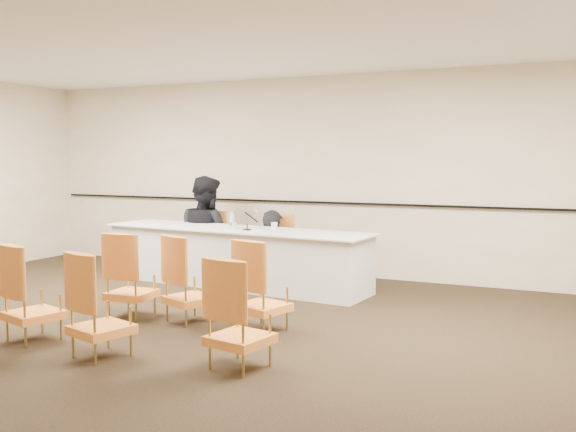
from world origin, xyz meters
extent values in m
plane|color=black|center=(0.00, 0.00, 0.00)|extent=(10.00, 10.00, 0.00)
plane|color=white|center=(0.00, 0.00, 3.00)|extent=(10.00, 10.00, 0.00)
cube|color=beige|center=(0.00, 4.00, 1.50)|extent=(10.00, 0.04, 3.00)
cube|color=black|center=(0.00, 3.96, 1.10)|extent=(9.80, 0.04, 0.03)
imported|color=black|center=(-0.40, 3.22, 0.23)|extent=(0.65, 0.51, 1.59)
imported|color=black|center=(-1.60, 3.32, 0.52)|extent=(1.17, 1.07, 1.95)
cube|color=white|center=(-0.39, 2.54, 0.80)|extent=(0.32, 0.24, 0.00)
cylinder|color=silver|center=(-0.67, 2.56, 0.85)|extent=(0.07, 0.07, 0.10)
cylinder|color=white|center=(-0.01, 2.46, 0.86)|extent=(0.10, 0.10, 0.13)
camera|label=1|loc=(3.67, -5.02, 1.76)|focal=40.00mm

